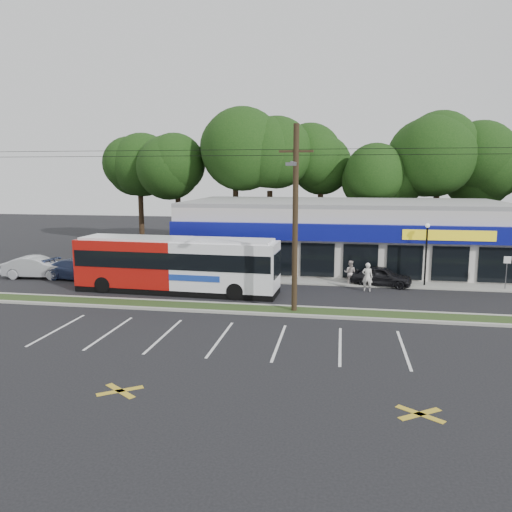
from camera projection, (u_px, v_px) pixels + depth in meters
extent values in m
plane|color=black|center=(236.00, 315.00, 26.67)|extent=(120.00, 120.00, 0.00)
cube|color=#253616|center=(240.00, 309.00, 27.64)|extent=(40.00, 1.60, 0.12)
cube|color=#9E9E93|center=(237.00, 313.00, 26.81)|extent=(40.00, 0.25, 0.14)
cube|color=#9E9E93|center=(243.00, 305.00, 28.46)|extent=(40.00, 0.25, 0.14)
cube|color=#9E9E93|center=(334.00, 282.00, 34.58)|extent=(32.00, 2.20, 0.10)
cube|color=beige|center=(342.00, 235.00, 40.91)|extent=(25.00, 12.00, 5.00)
cube|color=#0F148B|center=(342.00, 233.00, 34.68)|extent=(25.00, 0.50, 1.20)
cube|color=black|center=(342.00, 261.00, 35.19)|extent=(24.00, 0.12, 2.40)
cube|color=yellow|center=(449.00, 235.00, 33.25)|extent=(6.00, 0.06, 0.70)
cube|color=gray|center=(343.00, 203.00, 40.48)|extent=(25.00, 12.00, 0.30)
cylinder|color=black|center=(295.00, 221.00, 26.33)|extent=(0.30, 0.30, 10.00)
cube|color=black|center=(296.00, 151.00, 25.75)|extent=(1.80, 0.12, 0.12)
cylinder|color=#59595E|center=(294.00, 163.00, 24.68)|extent=(0.10, 2.40, 0.10)
cube|color=#59595E|center=(291.00, 164.00, 23.43)|extent=(0.50, 0.25, 0.15)
cylinder|color=black|center=(239.00, 150.00, 26.24)|extent=(50.00, 0.02, 0.02)
cylinder|color=black|center=(239.00, 156.00, 26.28)|extent=(50.00, 0.02, 0.02)
cylinder|color=black|center=(426.00, 257.00, 33.07)|extent=(0.12, 0.12, 4.00)
sphere|color=silver|center=(428.00, 226.00, 32.73)|extent=(0.30, 0.30, 0.30)
cylinder|color=#59595E|center=(506.00, 273.00, 32.18)|extent=(0.06, 0.06, 2.20)
cube|color=white|center=(508.00, 260.00, 31.99)|extent=(0.45, 0.04, 0.45)
cylinder|color=black|center=(142.00, 217.00, 54.17)|extent=(0.56, 0.56, 5.72)
sphere|color=black|center=(140.00, 165.00, 53.26)|extent=(6.76, 6.76, 6.76)
cylinder|color=black|center=(186.00, 217.00, 53.33)|extent=(0.56, 0.56, 5.72)
sphere|color=black|center=(185.00, 164.00, 52.43)|extent=(6.76, 6.76, 6.76)
cylinder|color=black|center=(232.00, 218.00, 52.50)|extent=(0.56, 0.56, 5.72)
sphere|color=black|center=(231.00, 164.00, 51.59)|extent=(6.76, 6.76, 6.76)
cylinder|color=black|center=(279.00, 219.00, 51.66)|extent=(0.56, 0.56, 5.72)
sphere|color=black|center=(279.00, 164.00, 50.76)|extent=(6.76, 6.76, 6.76)
cylinder|color=black|center=(327.00, 220.00, 50.83)|extent=(0.56, 0.56, 5.72)
sphere|color=black|center=(329.00, 164.00, 49.92)|extent=(6.76, 6.76, 6.76)
cylinder|color=black|center=(378.00, 220.00, 49.99)|extent=(0.56, 0.56, 5.72)
sphere|color=black|center=(380.00, 164.00, 49.09)|extent=(6.76, 6.76, 6.76)
cylinder|color=black|center=(430.00, 221.00, 49.16)|extent=(0.56, 0.56, 5.72)
sphere|color=black|center=(433.00, 164.00, 48.25)|extent=(6.76, 6.76, 6.76)
cylinder|color=black|center=(483.00, 222.00, 48.32)|extent=(0.56, 0.56, 5.72)
sphere|color=black|center=(488.00, 163.00, 47.41)|extent=(6.76, 6.76, 6.76)
cube|color=#A8120C|center=(130.00, 262.00, 32.22)|extent=(6.55, 2.96, 2.95)
cube|color=white|center=(226.00, 265.00, 30.88)|extent=(6.55, 2.96, 2.95)
cube|color=black|center=(177.00, 289.00, 31.82)|extent=(12.99, 3.18, 0.38)
cube|color=black|center=(177.00, 258.00, 31.50)|extent=(12.74, 3.28, 1.02)
cube|color=black|center=(277.00, 264.00, 30.17)|extent=(0.16, 2.28, 1.50)
cube|color=#193899|center=(194.00, 278.00, 30.01)|extent=(3.22, 0.17, 0.38)
cube|color=white|center=(176.00, 239.00, 31.30)|extent=(12.34, 2.94, 0.19)
cylinder|color=black|center=(103.00, 285.00, 31.53)|extent=(1.04, 0.34, 1.03)
cylinder|color=black|center=(121.00, 277.00, 33.89)|extent=(1.04, 0.34, 1.03)
cylinder|color=black|center=(235.00, 292.00, 29.73)|extent=(1.04, 0.34, 1.03)
cylinder|color=black|center=(245.00, 283.00, 32.09)|extent=(1.04, 0.34, 1.03)
imported|color=black|center=(381.00, 276.00, 33.47)|extent=(4.24, 2.39, 1.36)
imported|color=#B5B8BD|center=(37.00, 267.00, 36.03)|extent=(4.92, 2.16, 1.57)
imported|color=navy|center=(78.00, 269.00, 35.54)|extent=(5.19, 2.71, 1.44)
imported|color=silver|center=(367.00, 277.00, 31.91)|extent=(0.71, 0.50, 1.86)
imported|color=beige|center=(350.00, 273.00, 33.79)|extent=(0.92, 0.77, 1.67)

